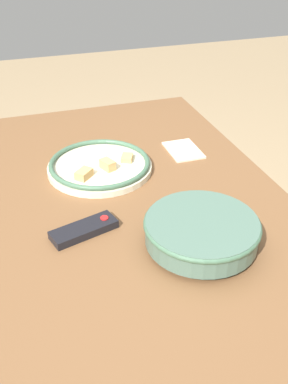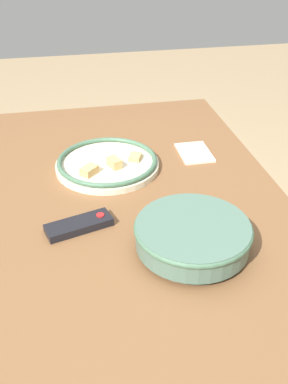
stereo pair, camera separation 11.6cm
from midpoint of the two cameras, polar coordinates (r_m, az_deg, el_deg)
ground_plane at (r=1.69m, az=-3.12°, el=-21.85°), size 8.00×8.00×0.00m
dining_table at (r=1.24m, az=-3.99°, el=-4.53°), size 1.35×0.82×0.72m
noodle_bowl at (r=1.01m, az=4.09°, el=-5.05°), size 0.26×0.26×0.07m
food_plate at (r=1.33m, az=-8.13°, el=3.26°), size 0.31×0.31×0.05m
tv_remote at (r=1.08m, az=-10.67°, el=-4.81°), size 0.10×0.17×0.02m
folded_napkin at (r=1.43m, az=2.71°, el=5.27°), size 0.14×0.10×0.01m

